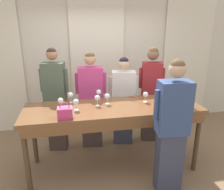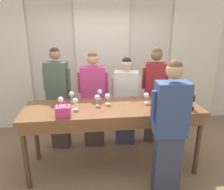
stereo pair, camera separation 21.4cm
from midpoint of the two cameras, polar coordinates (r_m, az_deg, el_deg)
name	(u,v)px [view 1 (the left image)]	position (r m, az deg, el deg)	size (l,w,h in m)	color
ground_plane	(113,165)	(3.71, -1.48, -17.94)	(18.00, 18.00, 0.00)	#846647
wall_back	(97,62)	(4.78, -5.18, 8.54)	(12.00, 0.06, 2.80)	beige
curtain_panel_center	(98,65)	(4.73, -5.07, 7.74)	(1.13, 0.03, 2.69)	#EFE5C6
curtain_panel_right	(186,62)	(5.36, 17.75, 8.16)	(1.13, 0.03, 2.69)	#EFE5C6
tasting_bar	(113,113)	(3.23, -1.54, -4.72)	(2.59, 0.83, 1.02)	brown
wine_bottle	(191,100)	(3.31, 18.14, -1.16)	(0.08, 0.08, 0.33)	black
handbag	(65,112)	(2.89, -14.30, -4.47)	(0.19, 0.15, 0.21)	#C63870
wine_glass_front_left	(107,97)	(3.28, -3.09, -0.42)	(0.08, 0.08, 0.16)	white
wine_glass_front_mid	(184,93)	(3.63, 16.68, 0.58)	(0.08, 0.08, 0.16)	white
wine_glass_front_right	(71,95)	(3.42, -12.53, -0.09)	(0.08, 0.08, 0.16)	white
wine_glass_center_left	(158,99)	(3.21, 10.10, -1.16)	(0.08, 0.08, 0.16)	white
wine_glass_center_mid	(146,95)	(3.39, 6.98, 0.03)	(0.08, 0.08, 0.16)	white
wine_glass_center_right	(99,92)	(3.50, -5.26, 0.70)	(0.08, 0.08, 0.16)	white
wine_glass_back_left	(76,102)	(3.11, -11.36, -1.85)	(0.08, 0.08, 0.16)	white
wine_glass_back_mid	(61,101)	(3.20, -15.16, -1.54)	(0.08, 0.08, 0.16)	white
wine_glass_back_right	(187,95)	(3.51, 17.26, -0.06)	(0.08, 0.08, 0.16)	white
wine_glass_near_host	(97,98)	(3.23, -5.78, -0.82)	(0.08, 0.08, 0.16)	white
pen	(131,97)	(3.63, 3.35, -0.54)	(0.09, 0.09, 0.01)	maroon
guest_olive_jacket	(55,100)	(3.90, -16.08, -1.18)	(0.48, 0.29, 1.83)	#473833
guest_pink_top	(91,100)	(3.91, -7.00, -1.44)	(0.54, 0.29, 1.74)	#473833
guest_cream_sweater	(123,101)	(4.00, 1.43, -1.65)	(0.53, 0.33, 1.64)	#383D51
guest_striped_shirt	(151,93)	(4.11, 8.68, 0.50)	(0.47, 0.29, 1.80)	#473833
host_pouring	(172,128)	(2.87, 13.29, -8.35)	(0.51, 0.28, 1.80)	#383D51
potted_plant	(178,105)	(5.16, 15.65, -2.62)	(0.38, 0.38, 0.77)	#4C4C51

